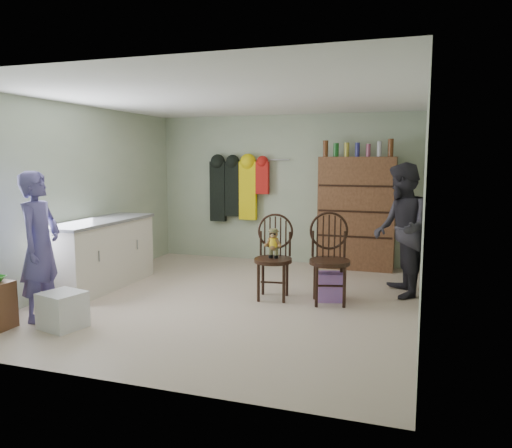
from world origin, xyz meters
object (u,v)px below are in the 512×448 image
(counter, at_px, (100,254))
(chair_far, at_px, (329,254))
(dresser, at_px, (357,213))
(chair_front, at_px, (274,251))

(counter, xyz_separation_m, chair_far, (3.13, 0.27, 0.13))
(counter, height_order, dresser, dresser)
(chair_front, relative_size, chair_far, 0.96)
(counter, distance_m, dresser, 3.96)
(chair_front, height_order, dresser, dresser)
(counter, height_order, chair_far, chair_far)
(chair_front, relative_size, dresser, 0.52)
(counter, bearing_deg, chair_front, 5.80)
(chair_front, xyz_separation_m, chair_far, (0.70, 0.03, -0.00))
(dresser, bearing_deg, chair_front, -110.72)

